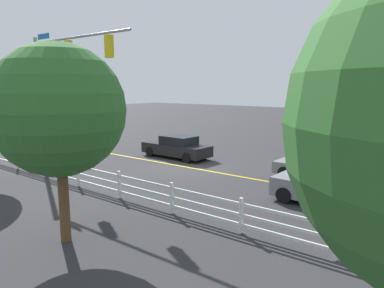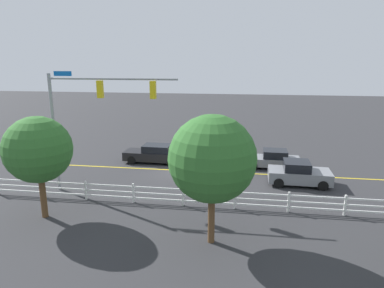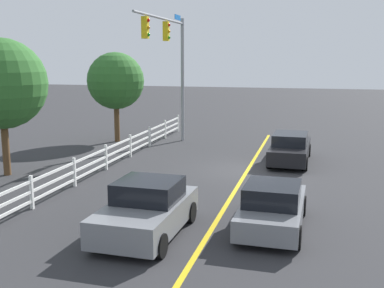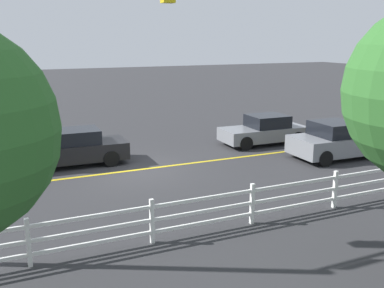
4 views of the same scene
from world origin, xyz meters
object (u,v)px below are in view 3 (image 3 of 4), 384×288
at_px(car_1, 290,148).
at_px(tree_1, 116,81).
at_px(car_2, 147,210).
at_px(car_0, 273,207).
at_px(tree_2, 1,84).

xyz_separation_m(car_1, tree_1, (3.23, 10.41, 2.94)).
bearing_deg(car_1, car_2, 163.66).
xyz_separation_m(car_0, car_2, (-1.40, 3.41, 0.07)).
bearing_deg(car_0, tree_2, 74.04).
height_order(car_0, tree_2, tree_2).
bearing_deg(car_1, tree_1, 74.38).
bearing_deg(car_0, car_1, 1.07).
bearing_deg(tree_1, car_2, -153.31).
relative_size(car_0, car_2, 1.03).
bearing_deg(car_1, car_0, -178.60).
height_order(car_0, car_2, car_2).
distance_m(car_1, tree_2, 13.34).
relative_size(car_0, tree_2, 0.72).
relative_size(car_2, tree_1, 0.76).
relative_size(car_0, car_1, 0.87).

